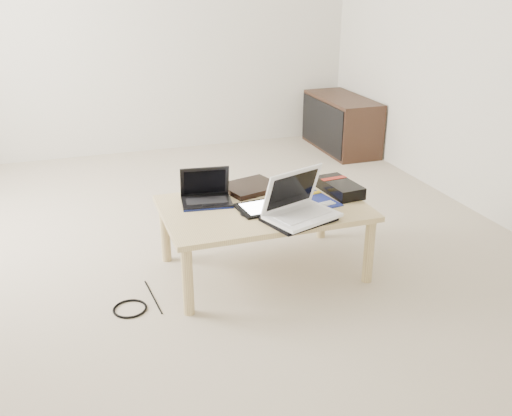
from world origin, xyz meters
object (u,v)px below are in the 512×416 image
object	(u,v)px
coffee_table	(264,214)
white_laptop	(299,207)
netbook	(206,195)
media_cabinet	(341,124)
gpu_box	(340,187)

from	to	relation	value
coffee_table	white_laptop	distance (m)	0.28
netbook	white_laptop	distance (m)	0.55
coffee_table	white_laptop	xyz separation A→B (m)	(0.11, -0.23, 0.12)
netbook	media_cabinet	bearing A→B (deg)	46.49
gpu_box	white_laptop	bearing A→B (deg)	-143.40
coffee_table	white_laptop	size ratio (longest dim) A/B	2.67
media_cabinet	coffee_table	bearing A→B (deg)	-126.43
netbook	white_laptop	size ratio (longest dim) A/B	0.72
white_laptop	netbook	bearing A→B (deg)	135.57
gpu_box	netbook	bearing A→B (deg)	171.86
media_cabinet	white_laptop	xyz separation A→B (m)	(-1.38, -2.26, 0.22)
coffee_table	gpu_box	xyz separation A→B (m)	(0.48, 0.04, 0.08)
gpu_box	media_cabinet	bearing A→B (deg)	62.91
media_cabinet	gpu_box	world-z (taller)	media_cabinet
media_cabinet	white_laptop	bearing A→B (deg)	-121.53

